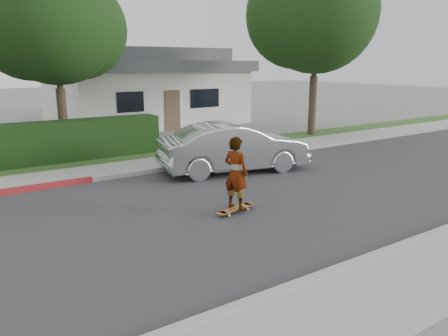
# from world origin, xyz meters

# --- Properties ---
(ground) EXTENTS (120.00, 120.00, 0.00)m
(ground) POSITION_xyz_m (0.00, 0.00, 0.00)
(ground) COLOR slate
(ground) RESTS_ON ground
(road) EXTENTS (60.00, 8.00, 0.01)m
(road) POSITION_xyz_m (0.00, 0.00, 0.01)
(road) COLOR #2D2D30
(road) RESTS_ON ground
(curb_near) EXTENTS (60.00, 0.20, 0.15)m
(curb_near) POSITION_xyz_m (0.00, -4.10, 0.07)
(curb_near) COLOR #9E9E99
(curb_near) RESTS_ON ground
(curb_far) EXTENTS (60.00, 0.20, 0.15)m
(curb_far) POSITION_xyz_m (0.00, 4.10, 0.07)
(curb_far) COLOR #9E9E99
(curb_far) RESTS_ON ground
(sidewalk_far) EXTENTS (60.00, 1.60, 0.12)m
(sidewalk_far) POSITION_xyz_m (0.00, 5.00, 0.06)
(sidewalk_far) COLOR gray
(sidewalk_far) RESTS_ON ground
(planting_strip) EXTENTS (60.00, 1.60, 0.10)m
(planting_strip) POSITION_xyz_m (0.00, 6.60, 0.05)
(planting_strip) COLOR #2D4C1E
(planting_strip) RESTS_ON ground
(tree_center) EXTENTS (5.66, 4.84, 7.44)m
(tree_center) POSITION_xyz_m (1.49, 9.19, 4.90)
(tree_center) COLOR #33261C
(tree_center) RESTS_ON ground
(tree_right) EXTENTS (6.32, 5.60, 8.56)m
(tree_right) POSITION_xyz_m (12.49, 6.69, 5.63)
(tree_right) COLOR #33261C
(tree_right) RESTS_ON ground
(house) EXTENTS (10.60, 8.60, 4.30)m
(house) POSITION_xyz_m (8.00, 16.00, 2.10)
(house) COLOR beige
(house) RESTS_ON ground
(skateboard) EXTENTS (1.22, 0.46, 0.11)m
(skateboard) POSITION_xyz_m (2.98, -0.57, 0.10)
(skateboard) COLOR gold
(skateboard) RESTS_ON ground
(skateboarder) EXTENTS (0.60, 0.73, 1.72)m
(skateboarder) POSITION_xyz_m (2.98, -0.57, 0.98)
(skateboarder) COLOR white
(skateboarder) RESTS_ON skateboard
(car_silver) EXTENTS (5.09, 2.66, 1.60)m
(car_silver) POSITION_xyz_m (5.29, 2.78, 0.80)
(car_silver) COLOR #A8ABAF
(car_silver) RESTS_ON ground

